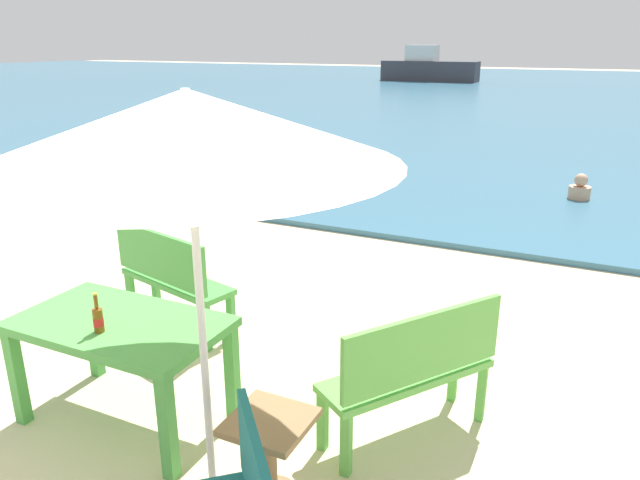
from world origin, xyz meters
TOP-DOWN VIEW (x-y plane):
  - sea_water at (0.00, 30.00)m, footprint 120.00×50.00m
  - picnic_table_green at (-0.55, 0.50)m, footprint 1.40×0.80m
  - beer_bottle_amber at (-0.55, 0.33)m, footprint 0.07×0.07m
  - patio_umbrella at (0.37, 0.19)m, footprint 2.10×2.10m
  - side_table_wood at (0.73, 0.27)m, footprint 0.44×0.44m
  - bench_green_left at (-1.15, 1.73)m, footprint 1.25×0.64m
  - bench_green_right at (1.28, 1.13)m, footprint 0.97×1.19m
  - swimmer_person at (1.93, 8.10)m, footprint 0.34×0.34m
  - boat_barge at (-8.34, 35.55)m, footprint 5.93×1.62m

SIDE VIEW (x-z plane):
  - sea_water at x=0.00m, z-range 0.00..0.08m
  - swimmer_person at x=1.93m, z-range 0.03..0.44m
  - side_table_wood at x=0.73m, z-range 0.08..0.62m
  - bench_green_left at x=-1.15m, z-range 0.07..1.02m
  - bench_green_right at x=1.28m, z-range 0.07..1.02m
  - picnic_table_green at x=-0.55m, z-range 0.27..1.03m
  - beer_bottle_amber at x=-0.55m, z-range 0.72..0.99m
  - boat_barge at x=-8.34m, z-range -0.22..1.93m
  - patio_umbrella at x=0.37m, z-range 0.97..3.27m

